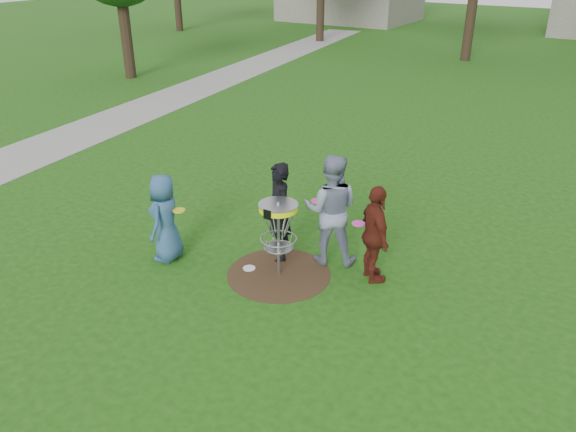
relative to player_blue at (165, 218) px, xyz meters
The scene contains 10 objects.
ground 2.24m from the player_blue, 16.13° to the left, with size 100.00×100.00×0.00m, color #19470F.
dirt_patch 2.24m from the player_blue, 16.13° to the left, with size 1.80×1.80×0.01m, color #47331E.
concrete_path 11.75m from the player_blue, 132.97° to the left, with size 2.20×40.00×0.02m, color #9E9E99.
player_blue is the anchor object (origin of this frame).
player_black 2.00m from the player_blue, 32.71° to the left, with size 0.66×0.43×1.82m, color black.
player_grey 2.92m from the player_blue, 30.34° to the left, with size 0.98×0.76×2.02m, color gray.
player_maroon 3.67m from the player_blue, 20.62° to the left, with size 1.00×0.42×1.71m, color #561C13.
disc_on_grass 1.73m from the player_blue, 17.18° to the left, with size 0.22×0.22×0.02m, color white.
disc_golf_basket 2.10m from the player_blue, 16.11° to the left, with size 0.66×0.67×1.38m.
held_discs 2.11m from the player_blue, 23.42° to the left, with size 3.14×1.37×0.26m.
Camera 1 is at (4.54, -6.96, 5.17)m, focal length 35.00 mm.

